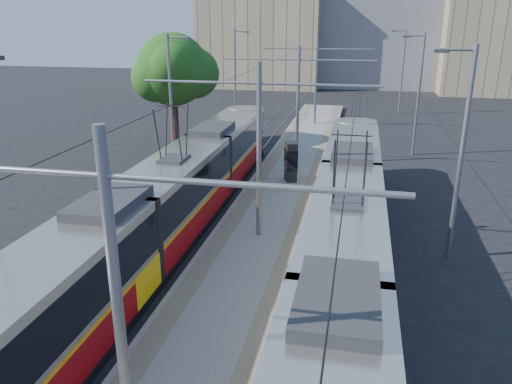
# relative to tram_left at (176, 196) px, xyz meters

# --- Properties ---
(ground) EXTENTS (160.00, 160.00, 0.00)m
(ground) POSITION_rel_tram_left_xyz_m (3.60, -8.06, -1.71)
(ground) COLOR black
(ground) RESTS_ON ground
(platform) EXTENTS (4.00, 50.00, 0.30)m
(platform) POSITION_rel_tram_left_xyz_m (3.60, 8.94, -1.56)
(platform) COLOR gray
(platform) RESTS_ON ground
(tactile_strip_left) EXTENTS (0.70, 50.00, 0.01)m
(tactile_strip_left) POSITION_rel_tram_left_xyz_m (2.15, 8.94, -1.40)
(tactile_strip_left) COLOR gray
(tactile_strip_left) RESTS_ON platform
(tactile_strip_right) EXTENTS (0.70, 50.00, 0.01)m
(tactile_strip_right) POSITION_rel_tram_left_xyz_m (5.05, 8.94, -1.40)
(tactile_strip_right) COLOR gray
(tactile_strip_right) RESTS_ON platform
(rails) EXTENTS (8.71, 70.00, 0.03)m
(rails) POSITION_rel_tram_left_xyz_m (3.60, 8.94, -1.69)
(rails) COLOR gray
(rails) RESTS_ON ground
(tram_left) EXTENTS (2.43, 27.89, 5.50)m
(tram_left) POSITION_rel_tram_left_xyz_m (0.00, 0.00, 0.00)
(tram_left) COLOR black
(tram_left) RESTS_ON ground
(tram_right) EXTENTS (2.43, 29.60, 5.50)m
(tram_right) POSITION_rel_tram_left_xyz_m (7.20, -3.86, 0.15)
(tram_right) COLOR black
(tram_right) RESTS_ON ground
(catenary) EXTENTS (9.20, 70.00, 7.00)m
(catenary) POSITION_rel_tram_left_xyz_m (3.60, 6.09, 2.81)
(catenary) COLOR gray
(catenary) RESTS_ON platform
(street_lamps) EXTENTS (15.18, 38.22, 8.00)m
(street_lamps) POSITION_rel_tram_left_xyz_m (3.60, 12.94, 2.47)
(street_lamps) COLOR gray
(street_lamps) RESTS_ON ground
(shelter) EXTENTS (0.88, 1.12, 2.17)m
(shelter) POSITION_rel_tram_left_xyz_m (3.85, 7.55, -0.27)
(shelter) COLOR black
(shelter) RESTS_ON platform
(tree) EXTENTS (5.52, 5.10, 8.01)m
(tree) POSITION_rel_tram_left_xyz_m (-5.16, 14.85, 3.71)
(tree) COLOR #382314
(tree) RESTS_ON ground
(building_left) EXTENTS (16.32, 12.24, 13.30)m
(building_left) POSITION_rel_tram_left_xyz_m (-6.40, 51.94, 4.95)
(building_left) COLOR tan
(building_left) RESTS_ON ground
(building_centre) EXTENTS (18.36, 14.28, 14.87)m
(building_centre) POSITION_rel_tram_left_xyz_m (9.60, 55.94, 5.73)
(building_centre) COLOR gray
(building_centre) RESTS_ON ground
(building_right) EXTENTS (14.28, 10.20, 11.98)m
(building_right) POSITION_rel_tram_left_xyz_m (23.60, 49.94, 4.29)
(building_right) COLOR tan
(building_right) RESTS_ON ground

